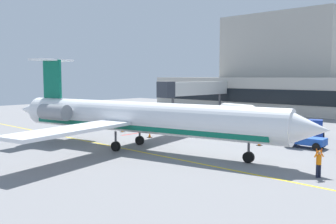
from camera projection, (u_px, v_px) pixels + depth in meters
name	position (u px, v px, depth m)	size (l,w,h in m)	color
ground	(108.00, 148.00, 36.08)	(120.00, 120.00, 0.11)	slate
terminal_building	(296.00, 78.00, 72.19)	(64.35, 14.84, 19.41)	#B7B2A8
jet_bridge_east	(193.00, 89.00, 67.24)	(2.40, 17.93, 6.02)	silver
regional_jet	(135.00, 117.00, 35.35)	(33.56, 25.95, 8.74)	white
baggage_tug	(302.00, 137.00, 36.39)	(3.71, 2.09, 2.15)	#1E4CB2
pushback_tractor	(315.00, 130.00, 41.76)	(2.90, 3.83, 2.12)	#19389E
fuel_tank	(237.00, 109.00, 63.82)	(7.90, 3.05, 2.22)	white
marshaller	(319.00, 163.00, 25.36)	(0.46, 0.78, 2.01)	#191E33
safety_cone_alpha	(150.00, 135.00, 42.16)	(0.47, 0.47, 0.55)	orange
safety_cone_bravo	(259.00, 143.00, 37.24)	(0.47, 0.47, 0.55)	orange
safety_cone_charlie	(122.00, 130.00, 46.46)	(0.47, 0.47, 0.55)	orange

